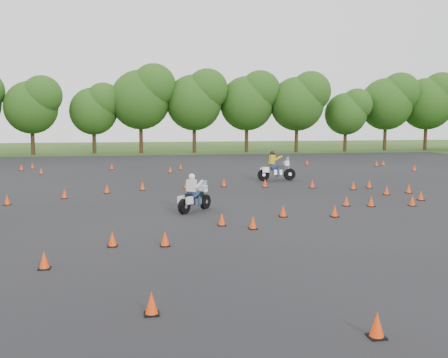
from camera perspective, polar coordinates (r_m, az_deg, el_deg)
ground at (r=18.95m, az=2.06°, el=-5.02°), size 140.00×140.00×0.00m
asphalt_pad at (r=24.76m, az=-0.79°, el=-2.21°), size 62.00×62.00×0.00m
treeline at (r=53.56m, az=-3.53°, el=7.66°), size 86.83×32.78×10.70m
traffic_cones at (r=24.21m, az=-0.58°, el=-1.87°), size 36.37×33.62×0.45m
rider_yellow at (r=31.89m, az=6.08°, el=1.51°), size 2.50×0.83×1.91m
rider_white at (r=21.18m, az=-3.34°, el=-1.53°), size 1.91×1.98×1.62m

